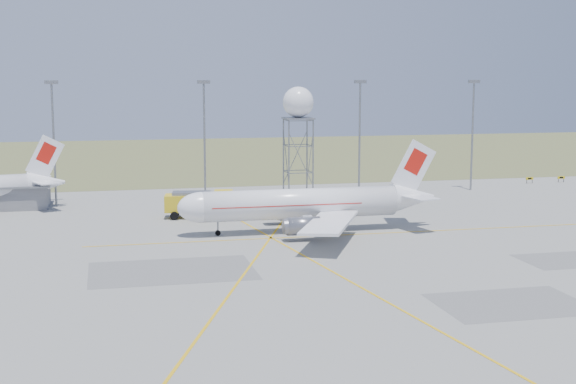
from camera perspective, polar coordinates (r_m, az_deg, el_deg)
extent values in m
plane|color=gray|center=(79.29, 7.38, -7.35)|extent=(400.00, 400.00, 0.00)
cube|color=brown|center=(214.29, -5.68, 2.55)|extent=(400.00, 120.00, 0.03)
cylinder|color=gray|center=(138.26, -16.31, 3.27)|extent=(0.36, 0.36, 20.00)
cube|color=gray|center=(137.80, -16.48, 7.50)|extent=(2.20, 0.50, 0.60)
cylinder|color=gray|center=(139.02, -5.96, 3.58)|extent=(0.36, 0.36, 20.00)
cube|color=gray|center=(138.57, -6.02, 7.79)|extent=(2.20, 0.50, 0.60)
cylinder|color=gray|center=(145.09, 5.11, 3.79)|extent=(0.36, 0.36, 20.00)
cube|color=gray|center=(144.65, 5.16, 7.82)|extent=(2.20, 0.50, 0.60)
cylinder|color=gray|center=(153.31, 12.97, 3.85)|extent=(0.36, 0.36, 20.00)
cube|color=gray|center=(152.90, 13.10, 7.67)|extent=(2.20, 0.50, 0.60)
cylinder|color=black|center=(166.51, 16.62, 0.73)|extent=(0.10, 0.10, 0.80)
cylinder|color=black|center=(167.10, 16.98, 0.74)|extent=(0.10, 0.10, 0.80)
cube|color=yellow|center=(166.74, 16.81, 0.92)|extent=(1.60, 0.15, 0.50)
cube|color=black|center=(166.67, 16.82, 0.92)|extent=(0.80, 0.03, 0.30)
cylinder|color=black|center=(170.06, 18.67, 0.79)|extent=(0.10, 0.10, 0.80)
cylinder|color=black|center=(170.69, 19.02, 0.80)|extent=(0.10, 0.10, 0.80)
cube|color=yellow|center=(170.31, 18.85, 0.98)|extent=(1.60, 0.15, 0.50)
cube|color=black|center=(170.24, 18.87, 0.98)|extent=(0.80, 0.03, 0.30)
cylinder|color=white|center=(109.57, 0.85, -0.83)|extent=(26.86, 4.31, 4.13)
ellipsoid|color=white|center=(107.12, -6.13, -1.09)|extent=(6.63, 4.17, 4.13)
cube|color=black|center=(106.88, -6.79, -0.78)|extent=(1.58, 2.28, 1.01)
cone|color=white|center=(114.64, 8.88, -0.37)|extent=(6.22, 4.17, 4.13)
cube|color=white|center=(114.07, 8.93, 1.78)|extent=(6.61, 0.35, 7.76)
cube|color=red|center=(114.07, 9.03, 2.15)|extent=(3.56, 0.37, 3.98)
cube|color=white|center=(117.40, 8.05, 0.11)|extent=(3.34, 5.70, 0.19)
cube|color=white|center=(111.35, 9.28, -0.36)|extent=(3.34, 5.70, 0.19)
cube|color=white|center=(119.00, 0.48, -0.61)|extent=(11.78, 16.99, 0.37)
cube|color=white|center=(101.31, 2.98, -2.18)|extent=(11.60, 17.03, 0.37)
cylinder|color=slate|center=(115.39, -0.37, -1.35)|extent=(4.35, 2.40, 2.37)
cylinder|color=slate|center=(103.94, 1.10, -2.43)|extent=(4.35, 2.40, 2.37)
cube|color=red|center=(109.07, -0.20, -0.82)|extent=(20.67, 4.31, 0.12)
cylinder|color=black|center=(108.01, -5.01, -2.86)|extent=(0.73, 0.73, 0.93)
cube|color=black|center=(110.68, 1.88, -2.56)|extent=(1.07, 6.20, 0.93)
cylinder|color=gray|center=(110.60, 1.89, -2.32)|extent=(0.25, 0.25, 1.86)
cone|color=white|center=(135.50, -16.82, 0.62)|extent=(6.60, 5.06, 3.95)
cube|color=white|center=(135.03, -16.89, 2.36)|extent=(6.26, 1.57, 7.43)
cube|color=red|center=(135.00, -16.82, 2.66)|extent=(3.40, 1.02, 3.81)
cube|color=white|center=(138.48, -17.21, 0.97)|extent=(4.19, 5.96, 0.18)
cube|color=white|center=(132.27, -16.85, 0.66)|extent=(4.19, 5.96, 0.18)
cylinder|color=gray|center=(137.50, 0.06, 2.31)|extent=(0.26, 0.26, 13.94)
cylinder|color=gray|center=(138.52, 1.79, 2.35)|extent=(0.26, 0.26, 13.94)
cylinder|color=gray|center=(142.65, 1.36, 2.52)|extent=(0.26, 0.26, 13.94)
cylinder|color=gray|center=(141.66, -0.33, 2.48)|extent=(0.26, 0.26, 13.94)
cube|color=gray|center=(139.52, 0.73, 5.27)|extent=(4.89, 4.89, 0.27)
sphere|color=white|center=(139.41, 0.73, 6.41)|extent=(5.36, 5.36, 5.36)
cube|color=gold|center=(121.44, -6.32, -0.77)|extent=(10.67, 5.00, 2.51)
cube|color=gold|center=(121.17, -4.60, -0.27)|extent=(3.21, 3.59, 1.60)
cube|color=black|center=(121.15, -4.23, -0.22)|extent=(0.58, 2.94, 1.14)
cube|color=gray|center=(121.27, -6.87, -0.08)|extent=(6.06, 3.60, 0.46)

